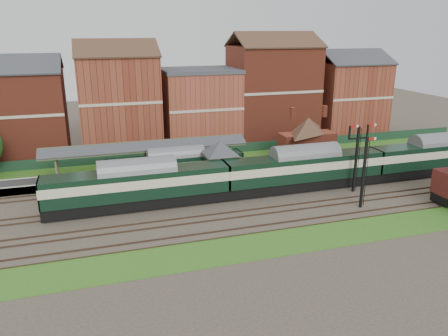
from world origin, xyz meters
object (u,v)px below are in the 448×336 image
object	(u,v)px
signal_box	(220,164)
semaphore_bracket	(357,154)
platform_railcar	(176,166)
dmu_train	(304,168)

from	to	relation	value
signal_box	semaphore_bracket	world-z (taller)	semaphore_bracket
semaphore_bracket	platform_railcar	distance (m)	21.91
signal_box	dmu_train	bearing A→B (deg)	-18.66
semaphore_bracket	dmu_train	bearing A→B (deg)	155.21
signal_box	dmu_train	world-z (taller)	signal_box
signal_box	dmu_train	xyz separation A→B (m)	(9.63, -3.25, -0.53)
semaphore_bracket	platform_railcar	size ratio (longest dim) A/B	0.48
signal_box	semaphore_bracket	size ratio (longest dim) A/B	0.73
signal_box	dmu_train	size ratio (longest dim) A/B	0.10
platform_railcar	signal_box	bearing A→B (deg)	-34.07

